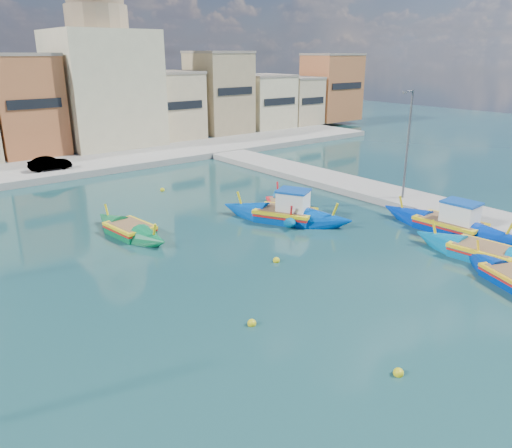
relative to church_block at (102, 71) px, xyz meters
name	(u,v)px	position (x,y,z in m)	size (l,w,h in m)	color
ground	(271,310)	(-10.00, -40.00, -8.41)	(160.00, 160.00, 0.00)	#163B42
east_quay	(486,220)	(8.00, -40.00, -8.16)	(4.00, 70.00, 0.50)	gray
north_quay	(39,171)	(-10.00, -8.00, -8.11)	(80.00, 8.00, 0.60)	gray
north_townhouses	(77,106)	(-3.32, -0.64, -3.41)	(83.20, 7.87, 10.19)	tan
church_block	(102,71)	(0.00, 0.00, 0.00)	(10.00, 10.00, 19.10)	beige
quay_street_lamp	(407,144)	(7.44, -34.00, -4.07)	(1.18, 0.16, 8.00)	#595B60
luzzu_turquoise_cabin	(450,226)	(4.86, -39.36, -8.03)	(2.60, 9.75, 3.10)	#002AA4
luzzu_blue_cabin	(286,215)	(-1.55, -31.55, -8.01)	(6.20, 9.16, 3.25)	#003FA3
luzzu_cyan_mid	(284,209)	(-0.49, -30.15, -8.15)	(6.18, 8.04, 2.46)	#005C9D
luzzu_green	(130,231)	(-10.56, -27.65, -8.16)	(2.67, 7.55, 2.33)	#0A6D3C
luzzu_cyan_south	(484,254)	(2.37, -42.83, -8.14)	(2.82, 8.34, 2.54)	#006BA5
mooring_buoys	(239,256)	(-7.58, -34.55, -8.33)	(22.34, 26.48, 0.36)	yellow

